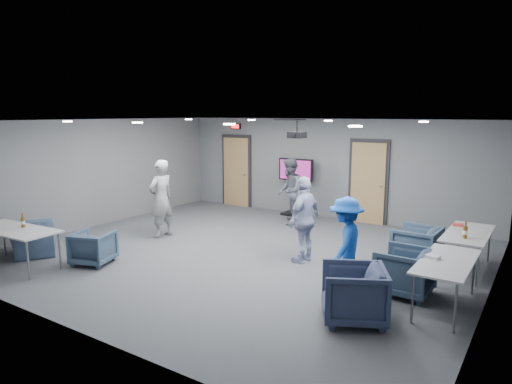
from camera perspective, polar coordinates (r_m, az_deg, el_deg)
The scene contains 29 objects.
floor at distance 9.47m, azimuth -1.56°, elevation -7.67°, with size 9.00×9.00×0.00m, color #3E4147.
ceiling at distance 9.03m, azimuth -1.64°, elevation 8.89°, with size 9.00×9.00×0.00m, color white.
wall_back at distance 12.62m, azimuth 8.82°, elevation 2.90°, with size 9.00×0.02×2.70m, color slate.
wall_front at distance 6.36m, azimuth -22.67°, elevation -4.58°, with size 9.00×0.02×2.70m, color slate.
wall_left at distance 12.27m, azimuth -19.16°, elevation 2.28°, with size 0.02×8.00×2.70m, color slate.
wall_right at distance 7.60m, azimuth 27.56°, elevation -2.69°, with size 0.02×8.00×2.70m, color slate.
door_left at distance 14.11m, azimuth -2.45°, elevation 2.59°, with size 1.06×0.17×2.24m.
door_right at distance 12.17m, azimuth 13.85°, elevation 1.14°, with size 1.06×0.17×2.24m.
exit_sign at distance 13.98m, azimuth -2.55°, elevation 8.20°, with size 0.32×0.08×0.16m.
hvac_diffuser at distance 11.68m, azimuth 4.26°, elevation 9.01°, with size 0.60×0.60×0.03m, color black.
downlights at distance 9.03m, azimuth -1.64°, elevation 8.79°, with size 6.18×3.78×0.02m.
person_a at distance 10.76m, azimuth -11.78°, elevation -0.81°, with size 0.66×0.43×1.80m, color gray.
person_b at distance 11.79m, azimuth 4.18°, elevation 0.10°, with size 0.84×0.65×1.72m, color #545B65.
person_c at distance 8.81m, azimuth 6.07°, elevation -3.43°, with size 0.98×0.41×1.67m, color #9DA5C9.
person_d at distance 7.62m, azimuth 11.13°, elevation -6.28°, with size 0.98×0.56×1.52m, color blue.
chair_right_a at distance 9.21m, azimuth 19.39°, elevation -6.34°, with size 0.79×0.82×0.74m, color #36485E.
chair_right_b at distance 7.70m, azimuth 18.05°, elevation -9.41°, with size 0.80×0.83×0.75m, color #334458.
chair_right_c at distance 6.57m, azimuth 12.09°, elevation -12.34°, with size 0.84×0.86×0.79m, color #313A56.
chair_front_a at distance 9.28m, azimuth -19.67°, elevation -6.58°, with size 0.68×0.70×0.64m, color #384A60.
chair_front_b at distance 10.38m, azimuth -26.17°, elevation -5.35°, with size 0.96×0.84×0.62m, color #3B4D66.
table_right_a at distance 9.10m, azimuth 24.97°, elevation -4.88°, with size 0.72×1.72×0.73m.
table_right_b at distance 7.29m, azimuth 22.74°, elevation -8.26°, with size 0.71×1.70×0.73m.
table_front_left at distance 9.64m, azimuth -28.05°, elevation -4.31°, with size 1.93×0.88×0.73m.
bottle_front at distance 9.63m, azimuth -27.12°, elevation -3.38°, with size 0.07×0.07×0.27m.
bottle_right at distance 8.62m, azimuth 24.68°, elevation -4.57°, with size 0.08×0.08×0.30m.
snack_box at distance 9.50m, azimuth 23.99°, elevation -3.78°, with size 0.20×0.13×0.04m, color #B7342D.
wrapper at distance 7.30m, azimuth 21.21°, elevation -7.55°, with size 0.19×0.13×0.04m, color silver.
tv_stand at distance 12.81m, azimuth 4.98°, elevation 1.09°, with size 1.04×0.50×1.60m.
projector at distance 9.57m, azimuth 5.12°, elevation 7.14°, with size 0.34×0.33×0.35m.
Camera 1 is at (5.15, -7.42, 2.85)m, focal length 32.00 mm.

